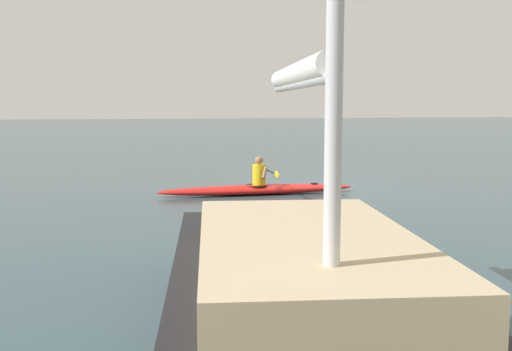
{
  "coord_description": "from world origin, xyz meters",
  "views": [
    {
      "loc": [
        4.9,
        15.62,
        2.34
      ],
      "look_at": [
        2.46,
        3.99,
        0.9
      ],
      "focal_mm": 41.6,
      "sensor_mm": 36.0,
      "label": 1
    }
  ],
  "objects": [
    {
      "name": "sailboat_outer_mooring",
      "position": [
        3.49,
        11.2,
        0.55
      ],
      "size": [
        3.41,
        8.97,
        11.86
      ],
      "color": "black",
      "rests_on": "ground"
    },
    {
      "name": "ground_plane",
      "position": [
        0.0,
        0.0,
        0.0
      ],
      "size": [
        160.0,
        160.0,
        0.0
      ],
      "primitive_type": "plane",
      "color": "#334C56"
    },
    {
      "name": "kayaker",
      "position": [
        1.67,
        0.7,
        0.57
      ],
      "size": [
        0.4,
        2.5,
        0.74
      ],
      "color": "yellow",
      "rests_on": "kayak"
    },
    {
      "name": "kayak",
      "position": [
        1.74,
        0.7,
        0.13
      ],
      "size": [
        5.2,
        0.73,
        0.25
      ],
      "color": "red",
      "rests_on": "ground"
    }
  ]
}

